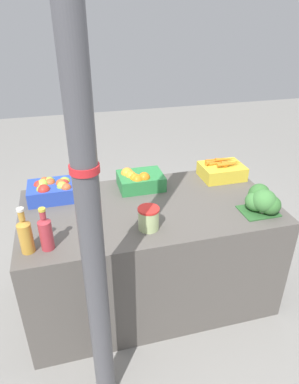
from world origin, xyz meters
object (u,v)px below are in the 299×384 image
juice_bottle_ruby (46,232)px  pickle_jar (149,218)px  support_pole (87,195)px  apple_crate (52,189)px  juice_bottle_amber (25,234)px  orange_crate (139,180)px  broccoli_pile (262,201)px  carrot_crate (222,170)px

juice_bottle_ruby → pickle_jar: size_ratio=1.83×
support_pole → pickle_jar: bearing=49.6°
support_pole → apple_crate: 1.02m
support_pole → juice_bottle_amber: bearing=129.8°
orange_crate → broccoli_pile: 0.82m
orange_crate → carrot_crate: 0.63m
apple_crate → juice_bottle_ruby: 0.55m
carrot_crate → juice_bottle_ruby: juice_bottle_ruby is taller
juice_bottle_amber → broccoli_pile: bearing=1.8°
broccoli_pile → juice_bottle_ruby: 1.27m
apple_crate → juice_bottle_ruby: juice_bottle_ruby is taller
apple_crate → pickle_jar: (0.52, -0.50, 0.00)m
orange_crate → broccoli_pile: bearing=-37.3°
support_pole → orange_crate: (0.41, 0.91, -0.43)m
pickle_jar → carrot_crate: bearing=36.1°
support_pole → orange_crate: bearing=65.6°
support_pole → broccoli_pile: (1.06, 0.41, -0.41)m
apple_crate → pickle_jar: bearing=-43.9°
broccoli_pile → juice_bottle_amber: juice_bottle_amber is taller
carrot_crate → juice_bottle_amber: bearing=-157.9°
juice_bottle_ruby → broccoli_pile: bearing=1.9°
juice_bottle_amber → pickle_jar: size_ratio=1.95×
juice_bottle_amber → pickle_jar: bearing=3.7°
support_pole → orange_crate: support_pole is taller
apple_crate → orange_crate: bearing=-0.5°
apple_crate → broccoli_pile: 1.33m
apple_crate → pickle_jar: 0.72m
carrot_crate → support_pole: bearing=-138.7°
broccoli_pile → juice_bottle_ruby: size_ratio=0.90×
support_pole → carrot_crate: 1.45m
support_pole → orange_crate: size_ratio=8.08×
carrot_crate → orange_crate: bearing=-179.3°
juice_bottle_amber → carrot_crate: bearing=22.1°
carrot_crate → juice_bottle_amber: size_ratio=1.18×
carrot_crate → juice_bottle_ruby: bearing=-156.3°
support_pole → apple_crate: bearing=100.7°
apple_crate → carrot_crate: size_ratio=1.00×
broccoli_pile → pickle_jar: size_ratio=1.65×
juice_bottle_ruby → pickle_jar: bearing=4.3°
pickle_jar → juice_bottle_amber: bearing=-176.3°
support_pole → carrot_crate: support_pole is taller
support_pole → pickle_jar: size_ratio=18.51×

